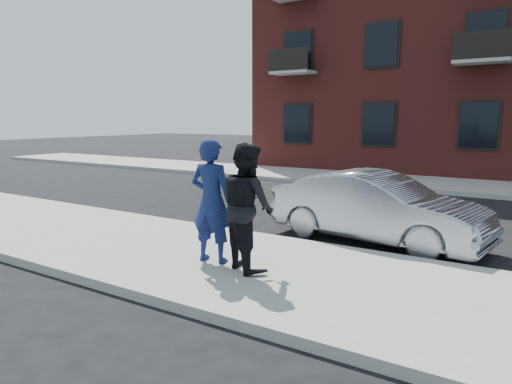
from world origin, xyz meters
The scene contains 8 objects.
ground centered at (0.00, 0.00, 0.00)m, with size 100.00×100.00×0.00m, color black.
near_sidewalk centered at (0.00, -0.25, 0.07)m, with size 50.00×3.50×0.15m, color gray.
near_curb centered at (0.00, 1.55, 0.07)m, with size 50.00×0.10×0.15m, color #999691.
far_sidewalk centered at (0.00, 11.25, 0.07)m, with size 50.00×3.50×0.15m, color gray.
far_curb centered at (0.00, 9.45, 0.07)m, with size 50.00×0.10×0.15m, color #999691.
silver_sedan centered at (-0.50, 2.67, 0.70)m, with size 1.48×4.25×1.40m, color #999BA3.
man_hoodie centered at (-2.24, -0.41, 1.15)m, with size 0.78×0.56×1.99m.
man_peacoat centered at (-1.57, -0.39, 1.12)m, with size 1.18×1.10×1.95m.
Camera 1 is at (2.16, -6.10, 2.45)m, focal length 32.00 mm.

